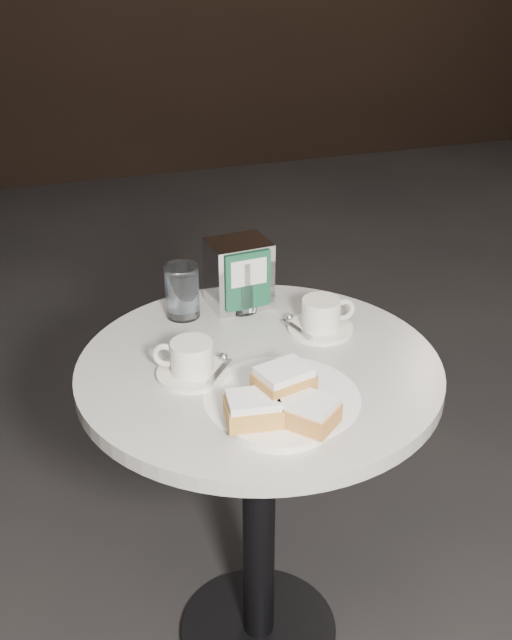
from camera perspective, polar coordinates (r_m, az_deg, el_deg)
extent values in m
plane|color=black|center=(2.02, 0.19, -21.48)|extent=(7.00, 7.00, 0.00)
cylinder|color=black|center=(2.01, 0.19, -21.20)|extent=(0.36, 0.36, 0.03)
cylinder|color=black|center=(1.76, 0.21, -13.77)|extent=(0.07, 0.07, 0.70)
cylinder|color=silver|center=(1.54, 0.23, -3.62)|extent=(0.70, 0.70, 0.03)
cylinder|color=white|center=(1.43, 1.85, -5.52)|extent=(0.30, 0.30, 0.00)
cylinder|color=white|center=(1.37, 1.72, -6.99)|extent=(0.24, 0.24, 0.01)
cube|color=gold|center=(1.34, -0.21, -6.55)|extent=(0.10, 0.08, 0.03)
cube|color=white|center=(1.33, -0.21, -5.71)|extent=(0.09, 0.08, 0.01)
cube|color=#CF873F|center=(1.34, 3.73, -6.72)|extent=(0.11, 0.12, 0.03)
cube|color=white|center=(1.33, 3.76, -5.88)|extent=(0.10, 0.11, 0.01)
cube|color=#BF823A|center=(1.36, 1.98, -4.54)|extent=(0.11, 0.09, 0.03)
cube|color=white|center=(1.35, 2.00, -3.69)|extent=(0.10, 0.09, 0.01)
cylinder|color=white|center=(1.50, -4.52, -3.79)|extent=(0.18, 0.18, 0.01)
cylinder|color=white|center=(1.48, -4.58, -2.63)|extent=(0.10, 0.10, 0.06)
cylinder|color=#856648|center=(1.47, -4.61, -1.80)|extent=(0.10, 0.10, 0.00)
torus|color=beige|center=(1.49, -6.49, -2.51)|extent=(0.05, 0.03, 0.05)
cube|color=silver|center=(1.49, -2.58, -3.68)|extent=(0.07, 0.08, 0.00)
sphere|color=#BBBABF|center=(1.53, -2.30, -2.66)|extent=(0.02, 0.02, 0.02)
cylinder|color=white|center=(1.65, 4.60, -0.59)|extent=(0.14, 0.14, 0.01)
cylinder|color=white|center=(1.63, 4.65, 0.49)|extent=(0.08, 0.08, 0.06)
cylinder|color=#926F4F|center=(1.62, 4.68, 1.26)|extent=(0.07, 0.07, 0.00)
torus|color=beige|center=(1.65, 6.28, 0.73)|extent=(0.05, 0.01, 0.05)
cube|color=#B0B0B5|center=(1.63, 2.93, -0.63)|extent=(0.04, 0.09, 0.00)
sphere|color=silver|center=(1.67, 2.37, 0.19)|extent=(0.02, 0.02, 0.02)
cylinder|color=silver|center=(1.69, -5.27, 2.06)|extent=(0.08, 0.08, 0.12)
cylinder|color=silver|center=(1.69, -5.26, 1.92)|extent=(0.07, 0.07, 0.10)
cylinder|color=silver|center=(1.71, -1.08, 2.61)|extent=(0.08, 0.08, 0.12)
cylinder|color=silver|center=(1.71, -1.08, 2.47)|extent=(0.07, 0.07, 0.10)
cube|color=silver|center=(1.72, -1.24, 3.33)|extent=(0.14, 0.11, 0.15)
cube|color=#175336|center=(1.67, -0.55, 2.77)|extent=(0.10, 0.01, 0.13)
cube|color=white|center=(1.66, -0.51, 3.38)|extent=(0.08, 0.01, 0.06)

